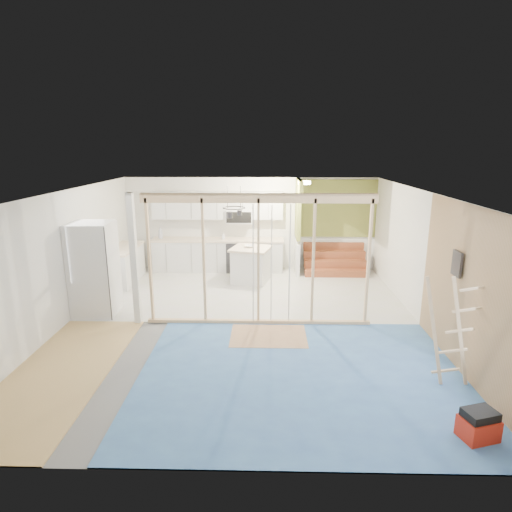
{
  "coord_description": "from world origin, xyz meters",
  "views": [
    {
      "loc": [
        0.45,
        -7.9,
        3.43
      ],
      "look_at": [
        0.24,
        0.6,
        1.24
      ],
      "focal_mm": 30.0,
      "sensor_mm": 36.0,
      "label": 1
    }
  ],
  "objects_px": {
    "toolbox": "(479,426)",
    "ladder": "(450,332)",
    "fridge": "(95,269)",
    "island": "(251,265)"
  },
  "relations": [
    {
      "from": "toolbox",
      "to": "ladder",
      "type": "height_order",
      "value": "ladder"
    },
    {
      "from": "fridge",
      "to": "ladder",
      "type": "relative_size",
      "value": 1.17
    },
    {
      "from": "ladder",
      "to": "fridge",
      "type": "bearing_deg",
      "value": 162.43
    },
    {
      "from": "fridge",
      "to": "toolbox",
      "type": "xyz_separation_m",
      "value": [
        6.08,
        -3.85,
        -0.79
      ]
    },
    {
      "from": "island",
      "to": "ladder",
      "type": "distance_m",
      "value": 5.76
    },
    {
      "from": "island",
      "to": "toolbox",
      "type": "xyz_separation_m",
      "value": [
        2.94,
        -6.1,
        -0.27
      ]
    },
    {
      "from": "fridge",
      "to": "island",
      "type": "height_order",
      "value": "fridge"
    },
    {
      "from": "fridge",
      "to": "ladder",
      "type": "xyz_separation_m",
      "value": [
        6.18,
        -2.62,
        -0.12
      ]
    },
    {
      "from": "toolbox",
      "to": "island",
      "type": "bearing_deg",
      "value": 99.16
    },
    {
      "from": "island",
      "to": "toolbox",
      "type": "relative_size",
      "value": 2.36
    }
  ]
}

